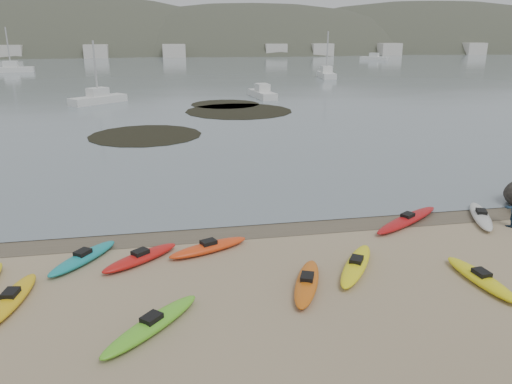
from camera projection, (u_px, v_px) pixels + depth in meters
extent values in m
plane|color=tan|center=(256.00, 226.00, 21.13)|extent=(600.00, 600.00, 0.00)
plane|color=brown|center=(257.00, 228.00, 20.85)|extent=(60.00, 60.00, 0.00)
plane|color=slate|center=(164.00, 45.00, 301.62)|extent=(1200.00, 1200.00, 0.00)
ellipsoid|color=#B21214|center=(407.00, 220.00, 21.32)|extent=(4.20, 3.09, 0.34)
ellipsoid|color=yellow|center=(12.00, 299.00, 14.99)|extent=(1.22, 3.34, 0.34)
ellipsoid|color=#62C928|center=(152.00, 325.00, 13.70)|extent=(3.02, 3.18, 0.34)
ellipsoid|color=silver|center=(481.00, 216.00, 21.74)|extent=(2.10, 3.58, 0.34)
ellipsoid|color=#D15F12|center=(307.00, 283.00, 15.97)|extent=(1.90, 3.31, 0.34)
ellipsoid|color=red|center=(141.00, 258.00, 17.75)|extent=(2.92, 2.51, 0.34)
ellipsoid|color=teal|center=(83.00, 258.00, 17.73)|extent=(2.46, 3.05, 0.34)
ellipsoid|color=yellow|center=(481.00, 279.00, 16.25)|extent=(0.99, 3.38, 0.34)
ellipsoid|color=#E84014|center=(209.00, 247.00, 18.58)|extent=(3.24, 1.91, 0.34)
ellipsoid|color=yellow|center=(356.00, 265.00, 17.17)|extent=(2.56, 3.40, 0.34)
cylinder|color=black|center=(145.00, 135.00, 39.27)|extent=(8.81, 8.81, 0.04)
cylinder|color=black|center=(239.00, 111.00, 51.21)|extent=(10.94, 10.94, 0.04)
cylinder|color=black|center=(225.00, 104.00, 55.95)|extent=(7.68, 7.68, 0.04)
cube|color=silver|center=(98.00, 99.00, 56.58)|extent=(6.26, 5.89, 0.94)
cube|color=silver|center=(262.00, 94.00, 61.50)|extent=(2.52, 6.68, 0.91)
cube|color=silver|center=(326.00, 75.00, 87.94)|extent=(3.15, 7.89, 1.07)
cube|color=silver|center=(11.00, 69.00, 99.40)|extent=(8.63, 3.18, 1.18)
cube|color=silver|center=(374.00, 58.00, 141.50)|extent=(7.26, 6.61, 1.08)
ellipsoid|color=#384235|center=(57.00, 99.00, 201.02)|extent=(220.00, 120.00, 80.00)
ellipsoid|color=#384235|center=(254.00, 89.00, 209.68)|extent=(200.00, 110.00, 68.00)
ellipsoid|color=#384235|center=(427.00, 87.00, 234.63)|extent=(230.00, 130.00, 76.00)
cube|color=beige|center=(27.00, 52.00, 148.65)|extent=(7.00, 5.00, 4.00)
cube|color=beige|center=(111.00, 51.00, 152.90)|extent=(7.00, 5.00, 4.00)
cube|color=beige|center=(189.00, 51.00, 157.15)|extent=(7.00, 5.00, 4.00)
cube|color=beige|center=(264.00, 50.00, 161.40)|extent=(7.00, 5.00, 4.00)
cube|color=beige|center=(334.00, 50.00, 165.65)|extent=(7.00, 5.00, 4.00)
cube|color=beige|center=(401.00, 49.00, 169.90)|extent=(7.00, 5.00, 4.00)
cube|color=beige|center=(465.00, 49.00, 174.15)|extent=(7.00, 5.00, 4.00)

